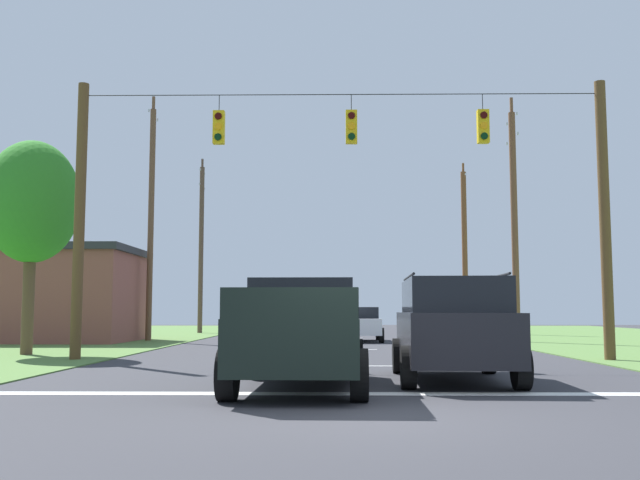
# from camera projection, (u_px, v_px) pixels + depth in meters

# --- Properties ---
(ground_plane) EXTENTS (120.00, 120.00, 0.00)m
(ground_plane) POSITION_uv_depth(u_px,v_px,m) (361.00, 415.00, 9.53)
(ground_plane) COLOR #333338
(stop_bar_stripe) EXTENTS (12.37, 0.45, 0.01)m
(stop_bar_stripe) POSITION_uv_depth(u_px,v_px,m) (355.00, 394.00, 11.90)
(stop_bar_stripe) COLOR white
(stop_bar_stripe) RESTS_ON ground
(lane_dash_0) EXTENTS (2.50, 0.15, 0.01)m
(lane_dash_0) POSITION_uv_depth(u_px,v_px,m) (346.00, 366.00, 17.87)
(lane_dash_0) COLOR white
(lane_dash_0) RESTS_ON ground
(lane_dash_1) EXTENTS (2.50, 0.15, 0.01)m
(lane_dash_1) POSITION_uv_depth(u_px,v_px,m) (342.00, 349.00, 25.39)
(lane_dash_1) COLOR white
(lane_dash_1) RESTS_ON ground
(lane_dash_2) EXTENTS (2.50, 0.15, 0.01)m
(lane_dash_2) POSITION_uv_depth(u_px,v_px,m) (339.00, 342.00, 31.31)
(lane_dash_2) COLOR white
(lane_dash_2) RESTS_ON ground
(lane_dash_3) EXTENTS (2.50, 0.15, 0.01)m
(lane_dash_3) POSITION_uv_depth(u_px,v_px,m) (338.00, 338.00, 36.17)
(lane_dash_3) COLOR white
(lane_dash_3) RESTS_ON ground
(overhead_signal_span) EXTENTS (15.02, 0.31, 7.85)m
(overhead_signal_span) POSITION_uv_depth(u_px,v_px,m) (342.00, 205.00, 20.21)
(overhead_signal_span) COLOR brown
(overhead_signal_span) RESTS_ON ground
(pickup_truck) EXTENTS (2.38, 5.44, 1.95)m
(pickup_truck) POSITION_uv_depth(u_px,v_px,m) (301.00, 333.00, 12.89)
(pickup_truck) COLOR black
(pickup_truck) RESTS_ON ground
(suv_black) EXTENTS (2.38, 4.88, 2.05)m
(suv_black) POSITION_uv_depth(u_px,v_px,m) (452.00, 326.00, 14.20)
(suv_black) COLOR black
(suv_black) RESTS_ON ground
(distant_car_crossing_white) EXTENTS (2.09, 4.33, 1.52)m
(distant_car_crossing_white) POSITION_uv_depth(u_px,v_px,m) (359.00, 324.00, 32.19)
(distant_car_crossing_white) COLOR silver
(distant_car_crossing_white) RESTS_ON ground
(utility_pole_mid_right) EXTENTS (0.29, 1.98, 10.84)m
(utility_pole_mid_right) POSITION_uv_depth(u_px,v_px,m) (514.00, 219.00, 31.64)
(utility_pole_mid_right) COLOR brown
(utility_pole_mid_right) RESTS_ON ground
(utility_pole_far_right) EXTENTS (0.33, 1.57, 10.31)m
(utility_pole_far_right) POSITION_uv_depth(u_px,v_px,m) (465.00, 250.00, 43.39)
(utility_pole_far_right) COLOR brown
(utility_pole_far_right) RESTS_ON ground
(utility_pole_mid_left) EXTENTS (0.27, 1.69, 11.25)m
(utility_pole_mid_left) POSITION_uv_depth(u_px,v_px,m) (151.00, 219.00, 32.86)
(utility_pole_mid_left) COLOR brown
(utility_pole_mid_left) RESTS_ON ground
(utility_pole_far_left) EXTENTS (0.29, 1.73, 10.70)m
(utility_pole_far_left) POSITION_uv_depth(u_px,v_px,m) (201.00, 245.00, 43.99)
(utility_pole_far_left) COLOR brown
(utility_pole_far_left) RESTS_ON ground
(tree_roadside_right) EXTENTS (2.91, 2.91, 6.69)m
(tree_roadside_right) POSITION_uv_depth(u_px,v_px,m) (32.00, 203.00, 22.51)
(tree_roadside_right) COLOR brown
(tree_roadside_right) RESTS_ON ground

